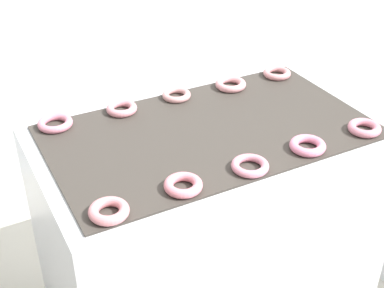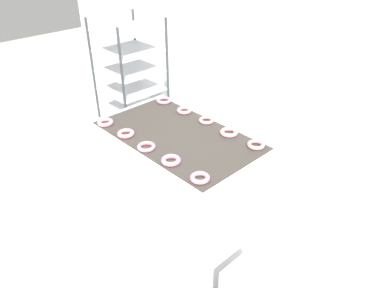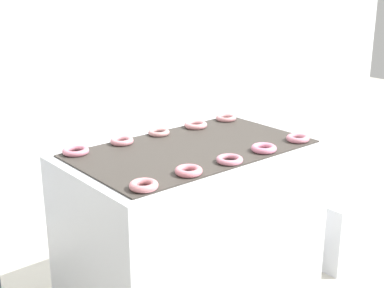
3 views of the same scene
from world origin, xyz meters
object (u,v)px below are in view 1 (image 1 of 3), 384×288
object	(u,v)px
donut_far_leftmost	(55,123)
donut_far_left	(122,108)
donut_far_right	(231,84)
donut_far_rightmost	(277,73)
donut_near_leftmost	(109,211)
fryer_machine	(208,223)
donut_near_center	(250,166)
donut_near_right	(308,146)
donut_far_center	(176,95)
donut_near_rightmost	(364,128)
donut_near_left	(183,185)

from	to	relation	value
donut_far_leftmost	donut_far_left	bearing A→B (deg)	-1.72
donut_far_right	donut_far_rightmost	bearing A→B (deg)	0.69
donut_near_leftmost	donut_far_right	bearing A→B (deg)	36.66
fryer_machine	donut_near_center	distance (m)	0.57
donut_near_center	donut_near_right	xyz separation A→B (m)	(0.26, 0.01, 0.00)
donut_far_left	donut_far_center	world-z (taller)	donut_far_left
fryer_machine	donut_far_left	bearing A→B (deg)	129.92
donut_far_leftmost	donut_far_rightmost	xyz separation A→B (m)	(1.05, -0.02, -0.00)
fryer_machine	donut_near_leftmost	world-z (taller)	donut_near_leftmost
donut_near_rightmost	donut_far_rightmost	size ratio (longest dim) A/B	0.99
fryer_machine	donut_far_rightmost	bearing A→B (deg)	28.95
donut_far_center	donut_far_rightmost	bearing A→B (deg)	-2.07
fryer_machine	donut_near_leftmost	distance (m)	0.78
donut_near_center	donut_near_right	size ratio (longest dim) A/B	0.99
donut_far_leftmost	donut_far_center	xyz separation A→B (m)	(0.53, -0.00, -0.00)
donut_near_left	donut_near_center	bearing A→B (deg)	-1.08
donut_near_left	donut_far_right	bearing A→B (deg)	47.40
donut_near_left	donut_far_rightmost	world-z (taller)	donut_near_left
donut_near_left	fryer_machine	bearing A→B (deg)	47.83
fryer_machine	donut_far_left	size ratio (longest dim) A/B	10.67
donut_far_center	donut_far_right	bearing A→B (deg)	-4.76
donut_near_rightmost	donut_near_leftmost	bearing A→B (deg)	-179.00
donut_near_left	donut_far_right	distance (m)	0.78
donut_far_center	donut_far_rightmost	size ratio (longest dim) A/B	0.96
donut_near_right	donut_far_right	size ratio (longest dim) A/B	0.97
donut_far_left	donut_far_rightmost	world-z (taller)	donut_far_left
fryer_machine	donut_far_center	size ratio (longest dim) A/B	10.93
donut_near_center	donut_near_rightmost	world-z (taller)	donut_near_rightmost
donut_near_left	donut_near_center	world-z (taller)	donut_near_left
donut_far_right	donut_far_rightmost	size ratio (longest dim) A/B	1.07
donut_far_center	donut_far_rightmost	xyz separation A→B (m)	(0.52, -0.02, 0.00)
fryer_machine	donut_near_left	size ratio (longest dim) A/B	10.47
donut_near_rightmost	donut_far_right	distance (m)	0.63
fryer_machine	donut_near_right	world-z (taller)	donut_near_right
donut_near_left	donut_far_right	xyz separation A→B (m)	(0.53, 0.58, -0.00)
donut_near_left	donut_far_leftmost	xyz separation A→B (m)	(-0.26, 0.60, -0.00)
donut_near_rightmost	donut_far_right	world-z (taller)	same
donut_near_leftmost	donut_near_right	size ratio (longest dim) A/B	0.96
donut_near_center	donut_far_leftmost	xyz separation A→B (m)	(-0.52, 0.60, 0.00)
donut_near_center	donut_far_rightmost	xyz separation A→B (m)	(0.53, 0.59, 0.00)
donut_far_rightmost	donut_near_right	bearing A→B (deg)	-115.27
donut_near_center	donut_far_rightmost	world-z (taller)	donut_far_rightmost
donut_far_right	donut_far_left	bearing A→B (deg)	178.48
fryer_machine	donut_near_right	distance (m)	0.62
donut_far_left	donut_far_center	bearing A→B (deg)	1.79
donut_near_center	donut_far_rightmost	distance (m)	0.79
donut_near_leftmost	donut_far_center	bearing A→B (deg)	48.95
donut_near_left	donut_far_leftmost	bearing A→B (deg)	113.55
fryer_machine	donut_near_right	xyz separation A→B (m)	(0.25, -0.29, 0.49)
donut_near_rightmost	donut_far_leftmost	xyz separation A→B (m)	(-1.05, 0.59, -0.00)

